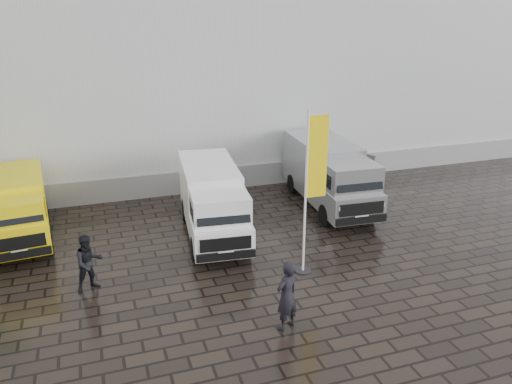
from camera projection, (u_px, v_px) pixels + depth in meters
The scene contains 10 objects.
ground at pixel (292, 273), 15.11m from camera, with size 120.00×120.00×0.00m, color black.
exhibition_hall at pixel (218, 38), 27.87m from camera, with size 44.00×16.00×12.00m, color silver.
hall_plinth at pixel (266, 174), 22.60m from camera, with size 44.00×0.15×1.00m, color gray.
van_yellow at pixel (18, 210), 16.92m from camera, with size 1.83×4.75×2.19m, color yellow, non-canonical shape.
van_white at pixel (213, 203), 17.30m from camera, with size 1.83×5.50×2.39m, color white, non-canonical shape.
van_silver at pixel (329, 176), 19.89m from camera, with size 1.96×5.88×2.55m, color #A3A5A8, non-canonical shape.
flagpole at pixel (312, 184), 14.31m from camera, with size 0.88×0.50×4.99m.
wheelie_bin at pixel (365, 166), 23.70m from camera, with size 0.60×0.60×1.00m, color black.
person_front at pixel (287, 296), 12.21m from camera, with size 0.67×0.44×1.84m, color black.
person_tent at pixel (89, 263), 13.98m from camera, with size 0.81×0.63×1.67m, color black.
Camera 1 is at (-5.26, -12.29, 7.52)m, focal length 35.00 mm.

